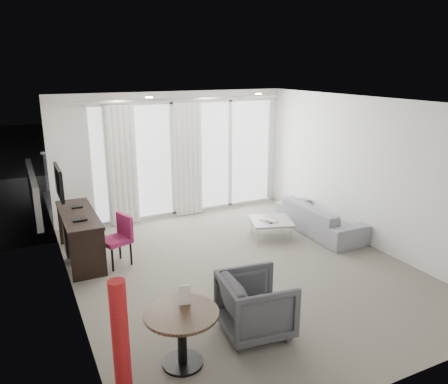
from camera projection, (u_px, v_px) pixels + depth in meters
name	position (u px, v px, depth m)	size (l,w,h in m)	color
floor	(240.00, 268.00, 6.95)	(5.00, 6.00, 0.00)	#686356
ceiling	(242.00, 102.00, 6.23)	(5.00, 6.00, 0.00)	white
wall_left	(68.00, 213.00, 5.54)	(0.00, 6.00, 2.60)	silver
wall_right	(367.00, 172.00, 7.64)	(0.00, 6.00, 2.60)	silver
wall_front	(396.00, 269.00, 4.00)	(5.00, 0.00, 2.60)	silver
window_panel	(188.00, 158.00, 9.32)	(4.00, 0.02, 2.38)	white
window_frame	(188.00, 158.00, 9.31)	(4.10, 0.06, 2.44)	white
curtain_left	(122.00, 166.00, 8.57)	(0.60, 0.20, 2.38)	silver
curtain_right	(188.00, 160.00, 9.16)	(0.60, 0.20, 2.38)	silver
curtain_track	(175.00, 99.00, 8.70)	(4.80, 0.04, 0.04)	#B2B2B7
downlight_a	(149.00, 97.00, 7.23)	(0.12, 0.12, 0.02)	#FFE0B2
downlight_b	(258.00, 94.00, 8.12)	(0.12, 0.12, 0.02)	#FFE0B2
desk	(80.00, 236.00, 7.17)	(0.53, 1.70, 0.80)	black
tv	(59.00, 182.00, 6.79)	(0.05, 0.80, 0.50)	black
desk_chair	(115.00, 241.00, 6.95)	(0.45, 0.42, 0.82)	maroon
round_table	(182.00, 338.00, 4.62)	(0.79, 0.79, 0.63)	#3E2C1A
menu_card	(185.00, 297.00, 4.65)	(0.12, 0.02, 0.23)	white
red_lamp	(121.00, 344.00, 4.00)	(0.26, 0.26, 1.28)	#AB181A
tub_armchair	(256.00, 305.00, 5.17)	(0.78, 0.81, 0.73)	#3F3F43
coffee_table	(271.00, 228.00, 8.17)	(0.74, 0.74, 0.33)	gray
remote	(268.00, 221.00, 7.98)	(0.05, 0.17, 0.02)	black
magazine	(269.00, 219.00, 8.07)	(0.21, 0.27, 0.02)	gray
sofa	(320.00, 218.00, 8.36)	(1.96, 0.77, 0.57)	gray
terrace_slab	(167.00, 196.00, 10.98)	(5.60, 3.00, 0.12)	#4D4D50
rattan_chair_a	(211.00, 181.00, 10.65)	(0.54, 0.54, 0.79)	#3F301E
rattan_chair_b	(222.00, 175.00, 11.21)	(0.52, 0.52, 0.76)	#3F301E
rattan_table	(195.00, 183.00, 10.85)	(0.55, 0.55, 0.55)	#3F301E
balustrade	(149.00, 163.00, 12.08)	(5.50, 0.06, 1.05)	#B2B2B7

